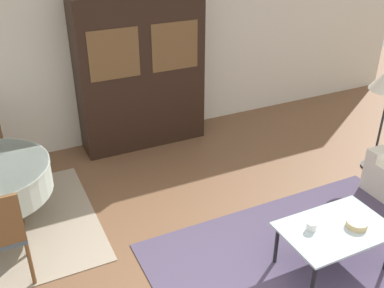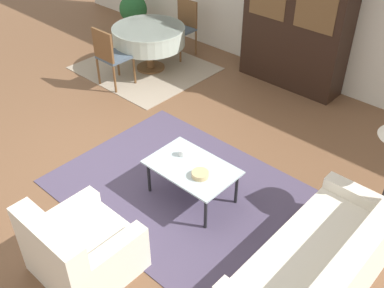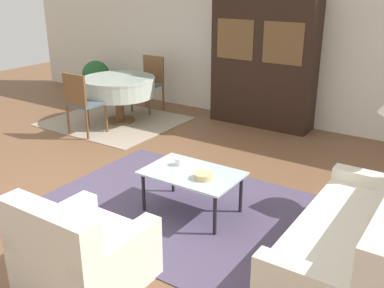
{
  "view_description": "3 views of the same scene",
  "coord_description": "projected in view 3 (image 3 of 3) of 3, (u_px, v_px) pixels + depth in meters",
  "views": [
    {
      "loc": [
        -1.42,
        -1.96,
        2.98
      ],
      "look_at": [
        0.2,
        1.4,
        0.95
      ],
      "focal_mm": 42.0,
      "sensor_mm": 36.0,
      "label": 1
    },
    {
      "loc": [
        3.62,
        -2.49,
        3.53
      ],
      "look_at": [
        1.07,
        0.29,
        0.75
      ],
      "focal_mm": 42.0,
      "sensor_mm": 36.0,
      "label": 2
    },
    {
      "loc": [
        3.34,
        -3.14,
        2.3
      ],
      "look_at": [
        1.07,
        0.29,
        0.75
      ],
      "focal_mm": 42.0,
      "sensor_mm": 36.0,
      "label": 3
    }
  ],
  "objects": [
    {
      "name": "dining_table",
      "position": [
        119.0,
        87.0,
        7.31
      ],
      "size": [
        1.19,
        1.19,
        0.73
      ],
      "color": "brown",
      "rests_on": "dining_rug"
    },
    {
      "name": "area_rug",
      "position": [
        182.0,
        208.0,
        4.71
      ],
      "size": [
        2.91,
        2.14,
        0.01
      ],
      "color": "#4C425B",
      "rests_on": "ground_plane"
    },
    {
      "name": "dining_chair_near",
      "position": [
        82.0,
        100.0,
        6.69
      ],
      "size": [
        0.44,
        0.44,
        0.95
      ],
      "color": "brown",
      "rests_on": "dining_rug"
    },
    {
      "name": "armchair",
      "position": [
        80.0,
        253.0,
        3.46
      ],
      "size": [
        0.86,
        0.84,
        0.8
      ],
      "color": "silver",
      "rests_on": "ground_plane"
    },
    {
      "name": "potted_plant",
      "position": [
        96.0,
        77.0,
        8.8
      ],
      "size": [
        0.54,
        0.54,
        0.74
      ],
      "color": "#93664C",
      "rests_on": "ground_plane"
    },
    {
      "name": "bowl",
      "position": [
        203.0,
        176.0,
        4.35
      ],
      "size": [
        0.18,
        0.18,
        0.06
      ],
      "color": "tan",
      "rests_on": "coffee_table"
    },
    {
      "name": "couch",
      "position": [
        358.0,
        242.0,
        3.61
      ],
      "size": [
        0.85,
        1.93,
        0.83
      ],
      "rotation": [
        0.0,
        0.0,
        1.57
      ],
      "color": "silver",
      "rests_on": "ground_plane"
    },
    {
      "name": "cup",
      "position": [
        179.0,
        162.0,
        4.66
      ],
      "size": [
        0.09,
        0.09,
        0.08
      ],
      "color": "white",
      "rests_on": "coffee_table"
    },
    {
      "name": "dining_rug",
      "position": [
        115.0,
        121.0,
        7.51
      ],
      "size": [
        2.05,
        1.82,
        0.01
      ],
      "color": "gray",
      "rests_on": "ground_plane"
    },
    {
      "name": "display_cabinet",
      "position": [
        264.0,
        62.0,
        7.04
      ],
      "size": [
        1.65,
        0.47,
        2.03
      ],
      "color": "black",
      "rests_on": "ground_plane"
    },
    {
      "name": "wall_back",
      "position": [
        250.0,
        37.0,
        7.34
      ],
      "size": [
        10.0,
        0.06,
        2.7
      ],
      "color": "beige",
      "rests_on": "ground_plane"
    },
    {
      "name": "ground_plane",
      "position": [
        97.0,
        196.0,
        4.99
      ],
      "size": [
        14.0,
        14.0,
        0.0
      ],
      "primitive_type": "plane",
      "color": "brown"
    },
    {
      "name": "dining_chair_far",
      "position": [
        150.0,
        80.0,
        7.96
      ],
      "size": [
        0.44,
        0.44,
        0.95
      ],
      "rotation": [
        0.0,
        0.0,
        3.14
      ],
      "color": "brown",
      "rests_on": "dining_rug"
    },
    {
      "name": "coffee_table",
      "position": [
        192.0,
        176.0,
        4.52
      ],
      "size": [
        0.97,
        0.64,
        0.44
      ],
      "color": "black",
      "rests_on": "area_rug"
    }
  ]
}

